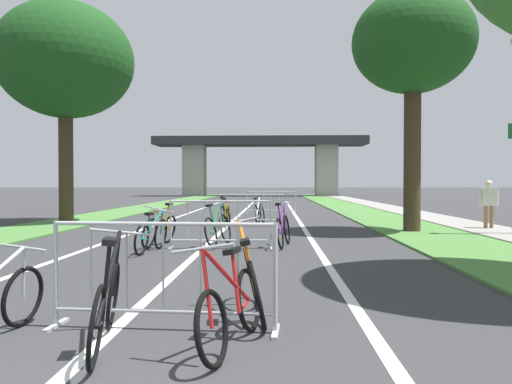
{
  "coord_description": "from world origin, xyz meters",
  "views": [
    {
      "loc": [
        1.55,
        -1.54,
        1.43
      ],
      "look_at": [
        0.9,
        15.64,
        1.1
      ],
      "focal_mm": 33.89,
      "sensor_mm": 36.0,
      "label": 1
    }
  ],
  "objects_px": {
    "bicycle_black_1": "(106,303)",
    "crowd_barrier_third": "(251,210)",
    "bicycle_yellow_0": "(226,216)",
    "crowd_barrier_nearest": "(163,277)",
    "crowd_barrier_fourth": "(271,203)",
    "bicycle_orange_8": "(253,281)",
    "bicycle_green_6": "(218,229)",
    "bicycle_purple_7": "(283,229)",
    "crowd_barrier_second": "(221,225)",
    "bicycle_red_5": "(232,307)",
    "tree_right_oak_mid": "(413,45)",
    "bicycle_white_9": "(259,213)",
    "bicycle_blue_3": "(226,213)",
    "tree_left_pine_far": "(65,61)",
    "bicycle_yellow_10": "(160,230)",
    "bicycle_teal_2": "(152,235)",
    "pedestrian_strolling": "(489,200)"
  },
  "relations": [
    {
      "from": "crowd_barrier_nearest",
      "to": "crowd_barrier_fourth",
      "type": "distance_m",
      "value": 17.39
    },
    {
      "from": "bicycle_yellow_0",
      "to": "bicycle_blue_3",
      "type": "bearing_deg",
      "value": -94.84
    },
    {
      "from": "tree_left_pine_far",
      "to": "crowd_barrier_nearest",
      "type": "xyz_separation_m",
      "value": [
        6.28,
        -12.15,
        -5.18
      ]
    },
    {
      "from": "crowd_barrier_second",
      "to": "bicycle_red_5",
      "type": "relative_size",
      "value": 1.45
    },
    {
      "from": "bicycle_black_1",
      "to": "bicycle_yellow_0",
      "type": "bearing_deg",
      "value": 78.56
    },
    {
      "from": "bicycle_green_6",
      "to": "pedestrian_strolling",
      "type": "xyz_separation_m",
      "value": [
        7.68,
        3.83,
        0.53
      ]
    },
    {
      "from": "bicycle_green_6",
      "to": "bicycle_white_9",
      "type": "height_order",
      "value": "bicycle_green_6"
    },
    {
      "from": "bicycle_blue_3",
      "to": "bicycle_teal_2",
      "type": "bearing_deg",
      "value": -92.91
    },
    {
      "from": "bicycle_teal_2",
      "to": "crowd_barrier_fourth",
      "type": "bearing_deg",
      "value": 87.46
    },
    {
      "from": "bicycle_red_5",
      "to": "crowd_barrier_second",
      "type": "bearing_deg",
      "value": -68.75
    },
    {
      "from": "bicycle_green_6",
      "to": "crowd_barrier_fourth",
      "type": "bearing_deg",
      "value": 95.53
    },
    {
      "from": "bicycle_blue_3",
      "to": "bicycle_red_5",
      "type": "bearing_deg",
      "value": -79.99
    },
    {
      "from": "tree_left_pine_far",
      "to": "tree_right_oak_mid",
      "type": "relative_size",
      "value": 1.12
    },
    {
      "from": "bicycle_orange_8",
      "to": "bicycle_blue_3",
      "type": "bearing_deg",
      "value": 91.07
    },
    {
      "from": "crowd_barrier_second",
      "to": "bicycle_orange_8",
      "type": "relative_size",
      "value": 1.33
    },
    {
      "from": "bicycle_teal_2",
      "to": "bicycle_white_9",
      "type": "relative_size",
      "value": 0.95
    },
    {
      "from": "bicycle_green_6",
      "to": "bicycle_yellow_10",
      "type": "distance_m",
      "value": 1.31
    },
    {
      "from": "tree_left_pine_far",
      "to": "crowd_barrier_fourth",
      "type": "relative_size",
      "value": 3.44
    },
    {
      "from": "bicycle_red_5",
      "to": "bicycle_yellow_0",
      "type": "bearing_deg",
      "value": -70.02
    },
    {
      "from": "crowd_barrier_nearest",
      "to": "tree_left_pine_far",
      "type": "bearing_deg",
      "value": 117.32
    },
    {
      "from": "crowd_barrier_second",
      "to": "bicycle_yellow_0",
      "type": "bearing_deg",
      "value": 94.39
    },
    {
      "from": "bicycle_purple_7",
      "to": "bicycle_teal_2",
      "type": "bearing_deg",
      "value": -149.81
    },
    {
      "from": "crowd_barrier_second",
      "to": "bicycle_blue_3",
      "type": "relative_size",
      "value": 1.37
    },
    {
      "from": "bicycle_yellow_0",
      "to": "bicycle_white_9",
      "type": "relative_size",
      "value": 0.93
    },
    {
      "from": "crowd_barrier_second",
      "to": "bicycle_orange_8",
      "type": "bearing_deg",
      "value": -80.02
    },
    {
      "from": "crowd_barrier_second",
      "to": "bicycle_red_5",
      "type": "height_order",
      "value": "crowd_barrier_second"
    },
    {
      "from": "tree_right_oak_mid",
      "to": "crowd_barrier_nearest",
      "type": "distance_m",
      "value": 11.73
    },
    {
      "from": "crowd_barrier_fourth",
      "to": "bicycle_red_5",
      "type": "bearing_deg",
      "value": -90.76
    },
    {
      "from": "bicycle_yellow_10",
      "to": "bicycle_yellow_0",
      "type": "bearing_deg",
      "value": -90.14
    },
    {
      "from": "tree_right_oak_mid",
      "to": "pedestrian_strolling",
      "type": "xyz_separation_m",
      "value": [
        2.45,
        0.63,
        -4.46
      ]
    },
    {
      "from": "bicycle_black_1",
      "to": "bicycle_orange_8",
      "type": "bearing_deg",
      "value": 27.59
    },
    {
      "from": "bicycle_teal_2",
      "to": "bicycle_purple_7",
      "type": "distance_m",
      "value": 2.9
    },
    {
      "from": "bicycle_purple_7",
      "to": "bicycle_white_9",
      "type": "distance_m",
      "value": 6.01
    },
    {
      "from": "bicycle_teal_2",
      "to": "bicycle_purple_7",
      "type": "relative_size",
      "value": 0.98
    },
    {
      "from": "crowd_barrier_second",
      "to": "bicycle_black_1",
      "type": "bearing_deg",
      "value": -92.67
    },
    {
      "from": "tree_left_pine_far",
      "to": "crowd_barrier_third",
      "type": "xyz_separation_m",
      "value": [
        6.57,
        -0.58,
        -5.18
      ]
    },
    {
      "from": "bicycle_orange_8",
      "to": "bicycle_teal_2",
      "type": "bearing_deg",
      "value": 109.87
    },
    {
      "from": "tree_right_oak_mid",
      "to": "bicycle_purple_7",
      "type": "relative_size",
      "value": 4.17
    },
    {
      "from": "crowd_barrier_third",
      "to": "crowd_barrier_nearest",
      "type": "bearing_deg",
      "value": -91.43
    },
    {
      "from": "crowd_barrier_fourth",
      "to": "pedestrian_strolling",
      "type": "height_order",
      "value": "pedestrian_strolling"
    },
    {
      "from": "crowd_barrier_nearest",
      "to": "bicycle_white_9",
      "type": "xyz_separation_m",
      "value": [
        0.55,
        12.16,
        -0.14
      ]
    },
    {
      "from": "crowd_barrier_second",
      "to": "crowd_barrier_third",
      "type": "xyz_separation_m",
      "value": [
        0.37,
        5.79,
        0.0
      ]
    },
    {
      "from": "bicycle_yellow_10",
      "to": "crowd_barrier_nearest",
      "type": "bearing_deg",
      "value": 115.25
    },
    {
      "from": "bicycle_black_1",
      "to": "crowd_barrier_third",
      "type": "bearing_deg",
      "value": 74.85
    },
    {
      "from": "bicycle_purple_7",
      "to": "crowd_barrier_fourth",
      "type": "bearing_deg",
      "value": 101.67
    },
    {
      "from": "bicycle_black_1",
      "to": "bicycle_teal_2",
      "type": "distance_m",
      "value": 5.81
    },
    {
      "from": "bicycle_white_9",
      "to": "bicycle_blue_3",
      "type": "bearing_deg",
      "value": -165.85
    },
    {
      "from": "bicycle_purple_7",
      "to": "tree_right_oak_mid",
      "type": "bearing_deg",
      "value": 50.47
    },
    {
      "from": "bicycle_green_6",
      "to": "bicycle_purple_7",
      "type": "distance_m",
      "value": 1.47
    },
    {
      "from": "bicycle_yellow_0",
      "to": "bicycle_blue_3",
      "type": "height_order",
      "value": "bicycle_blue_3"
    }
  ]
}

